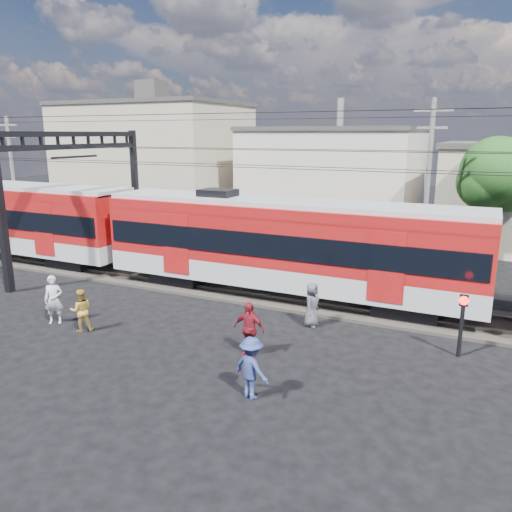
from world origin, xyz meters
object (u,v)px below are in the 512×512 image
object	(u,v)px
pedestrian_c	(251,368)
crossing_signal	(462,314)
commuter_train	(290,243)
pedestrian_a	(54,300)

from	to	relation	value
pedestrian_c	crossing_signal	distance (m)	6.99
commuter_train	pedestrian_a	xyz separation A→B (m)	(-6.77, -6.39, -1.50)
commuter_train	crossing_signal	distance (m)	7.67
pedestrian_c	commuter_train	bearing A→B (deg)	-56.92
pedestrian_a	crossing_signal	xyz separation A→B (m)	(13.72, 3.29, 0.51)
crossing_signal	pedestrian_a	bearing A→B (deg)	-166.51
commuter_train	pedestrian_c	xyz separation A→B (m)	(2.14, -8.15, -1.55)
crossing_signal	commuter_train	bearing A→B (deg)	155.94
commuter_train	pedestrian_c	distance (m)	8.57
commuter_train	crossing_signal	xyz separation A→B (m)	(6.95, -3.10, -0.98)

